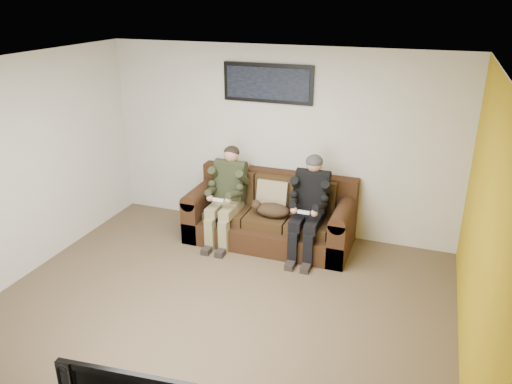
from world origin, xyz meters
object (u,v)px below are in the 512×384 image
at_px(person_right, 310,201).
at_px(framed_poster, 268,83).
at_px(cat, 271,210).
at_px(sofa, 271,216).
at_px(person_left, 227,190).

relative_size(person_right, framed_poster, 1.05).
bearing_deg(cat, sofa, 106.68).
xyz_separation_m(person_right, cat, (-0.51, -0.03, -0.19)).
height_order(person_left, person_right, person_right).
distance_m(person_left, person_right, 1.15).
xyz_separation_m(person_left, framed_poster, (0.38, 0.57, 1.37)).
bearing_deg(cat, person_right, 3.13).
bearing_deg(person_left, person_right, 0.02).
bearing_deg(person_left, sofa, 18.01).
bearing_deg(framed_poster, person_right, -36.46).
xyz_separation_m(sofa, person_left, (-0.58, -0.19, 0.39)).
xyz_separation_m(sofa, framed_poster, (-0.20, 0.39, 1.76)).
height_order(person_right, framed_poster, framed_poster).
relative_size(sofa, framed_poster, 1.79).
xyz_separation_m(person_left, cat, (0.64, -0.03, -0.19)).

